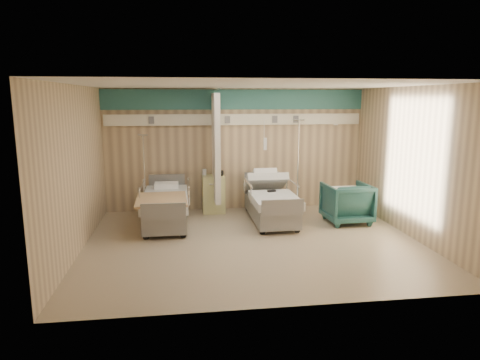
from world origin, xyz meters
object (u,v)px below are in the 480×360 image
at_px(bed_left, 166,210).
at_px(iv_stand_right, 297,191).
at_px(iv_stand_left, 145,198).
at_px(bedside_cabinet, 214,194).
at_px(bed_right, 271,207).
at_px(visitor_armchair, 347,203).

distance_m(bed_left, iv_stand_right, 3.19).
height_order(bed_left, iv_stand_right, iv_stand_right).
xyz_separation_m(bed_left, iv_stand_left, (-0.48, 0.88, 0.05)).
distance_m(bed_left, bedside_cabinet, 1.39).
bearing_deg(iv_stand_right, bed_right, -131.13).
relative_size(bed_right, iv_stand_right, 1.03).
bearing_deg(bedside_cabinet, iv_stand_right, 1.77).
relative_size(iv_stand_right, iv_stand_left, 1.17).
xyz_separation_m(visitor_armchair, iv_stand_right, (-0.72, 1.28, 0.01)).
relative_size(bedside_cabinet, iv_stand_right, 0.40).
bearing_deg(visitor_armchair, iv_stand_right, -62.65).
distance_m(bedside_cabinet, iv_stand_left, 1.53).
distance_m(visitor_armchair, iv_stand_right, 1.46).
distance_m(bed_right, iv_stand_left, 2.82).
distance_m(bedside_cabinet, visitor_armchair, 2.97).
height_order(bed_right, visitor_armchair, visitor_armchair).
xyz_separation_m(bedside_cabinet, iv_stand_right, (1.99, 0.06, 0.01)).
bearing_deg(bed_right, iv_stand_right, 48.87).
relative_size(bed_left, visitor_armchair, 2.34).
relative_size(bed_left, bedside_cabinet, 2.54).
distance_m(bed_right, bed_left, 2.20).
height_order(bed_left, iv_stand_left, iv_stand_left).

